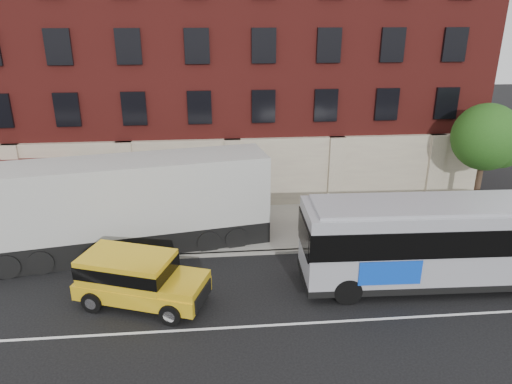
{
  "coord_description": "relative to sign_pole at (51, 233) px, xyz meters",
  "views": [
    {
      "loc": [
        -1.03,
        -13.74,
        10.7
      ],
      "look_at": [
        0.75,
        5.5,
        3.36
      ],
      "focal_mm": 32.9,
      "sensor_mm": 36.0,
      "label": 1
    }
  ],
  "objects": [
    {
      "name": "ground",
      "position": [
        8.5,
        -6.15,
        -1.45
      ],
      "size": [
        120.0,
        120.0,
        0.0
      ],
      "primitive_type": "plane",
      "color": "black",
      "rests_on": "ground"
    },
    {
      "name": "sidewalk",
      "position": [
        8.5,
        2.85,
        -1.38
      ],
      "size": [
        60.0,
        6.0,
        0.15
      ],
      "primitive_type": "cube",
      "color": "gray",
      "rests_on": "ground"
    },
    {
      "name": "kerb",
      "position": [
        8.5,
        -0.15,
        -1.38
      ],
      "size": [
        60.0,
        0.25,
        0.15
      ],
      "primitive_type": "cube",
      "color": "gray",
      "rests_on": "ground"
    },
    {
      "name": "lane_line",
      "position": [
        8.5,
        -5.65,
        -1.45
      ],
      "size": [
        60.0,
        0.12,
        0.01
      ],
      "primitive_type": "cube",
      "color": "silver",
      "rests_on": "ground"
    },
    {
      "name": "building",
      "position": [
        8.49,
        10.77,
        6.13
      ],
      "size": [
        30.0,
        12.1,
        15.0
      ],
      "color": "maroon",
      "rests_on": "sidewalk"
    },
    {
      "name": "sign_pole",
      "position": [
        0.0,
        0.0,
        0.0
      ],
      "size": [
        0.3,
        0.2,
        2.5
      ],
      "color": "gray",
      "rests_on": "ground"
    },
    {
      "name": "street_tree",
      "position": [
        22.04,
        3.34,
        2.96
      ],
      "size": [
        3.6,
        3.6,
        6.2
      ],
      "color": "#36271B",
      "rests_on": "sidewalk"
    },
    {
      "name": "city_bus",
      "position": [
        17.68,
        -3.4,
        0.59
      ],
      "size": [
        13.57,
        3.29,
        3.7
      ],
      "color": "#9B9CA4",
      "rests_on": "ground"
    },
    {
      "name": "yellow_suv",
      "position": [
        4.27,
        -3.65,
        -0.29
      ],
      "size": [
        5.43,
        3.63,
        2.03
      ],
      "color": "gold",
      "rests_on": "ground"
    },
    {
      "name": "shipping_container",
      "position": [
        3.18,
        0.89,
        0.77
      ],
      "size": [
        13.76,
        5.04,
        4.5
      ],
      "color": "black",
      "rests_on": "ground"
    }
  ]
}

